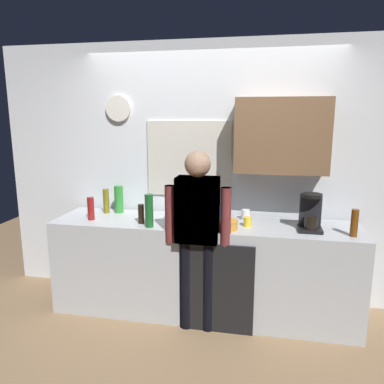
# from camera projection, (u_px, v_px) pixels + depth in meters

# --- Properties ---
(ground_plane) EXTENTS (8.00, 8.00, 0.00)m
(ground_plane) POSITION_uv_depth(u_px,v_px,m) (197.00, 327.00, 3.37)
(ground_plane) COLOR #8C6D4C
(kitchen_counter) EXTENTS (2.85, 0.64, 0.90)m
(kitchen_counter) POSITION_uv_depth(u_px,v_px,m) (203.00, 268.00, 3.57)
(kitchen_counter) COLOR #B2B7BC
(kitchen_counter) RESTS_ON ground_plane
(dishwasher_panel) EXTENTS (0.56, 0.02, 0.81)m
(dishwasher_panel) POSITION_uv_depth(u_px,v_px,m) (221.00, 289.00, 3.21)
(dishwasher_panel) COLOR black
(dishwasher_panel) RESTS_ON ground_plane
(back_wall_assembly) EXTENTS (4.45, 0.42, 2.60)m
(back_wall_assembly) POSITION_uv_depth(u_px,v_px,m) (218.00, 168.00, 3.75)
(back_wall_assembly) COLOR silver
(back_wall_assembly) RESTS_ON ground_plane
(coffee_maker) EXTENTS (0.20, 0.20, 0.33)m
(coffee_maker) POSITION_uv_depth(u_px,v_px,m) (310.00, 214.00, 3.22)
(coffee_maker) COLOR black
(coffee_maker) RESTS_ON kitchen_counter
(bottle_red_vinegar) EXTENTS (0.06, 0.06, 0.22)m
(bottle_red_vinegar) POSITION_uv_depth(u_px,v_px,m) (91.00, 209.00, 3.54)
(bottle_red_vinegar) COLOR maroon
(bottle_red_vinegar) RESTS_ON kitchen_counter
(bottle_green_wine) EXTENTS (0.07, 0.07, 0.30)m
(bottle_green_wine) POSITION_uv_depth(u_px,v_px,m) (149.00, 211.00, 3.30)
(bottle_green_wine) COLOR #195923
(bottle_green_wine) RESTS_ON kitchen_counter
(bottle_dark_sauce) EXTENTS (0.06, 0.06, 0.18)m
(bottle_dark_sauce) POSITION_uv_depth(u_px,v_px,m) (141.00, 214.00, 3.43)
(bottle_dark_sauce) COLOR black
(bottle_dark_sauce) RESTS_ON kitchen_counter
(bottle_amber_beer) EXTENTS (0.06, 0.06, 0.23)m
(bottle_amber_beer) POSITION_uv_depth(u_px,v_px,m) (354.00, 223.00, 3.05)
(bottle_amber_beer) COLOR brown
(bottle_amber_beer) RESTS_ON kitchen_counter
(bottle_clear_soda) EXTENTS (0.09, 0.09, 0.28)m
(bottle_clear_soda) POSITION_uv_depth(u_px,v_px,m) (119.00, 199.00, 3.81)
(bottle_clear_soda) COLOR #2D8C33
(bottle_clear_soda) RESTS_ON kitchen_counter
(bottle_olive_oil) EXTENTS (0.06, 0.06, 0.25)m
(bottle_olive_oil) POSITION_uv_depth(u_px,v_px,m) (106.00, 201.00, 3.79)
(bottle_olive_oil) COLOR olive
(bottle_olive_oil) RESTS_ON kitchen_counter
(cup_blue_mug) EXTENTS (0.08, 0.08, 0.10)m
(cup_blue_mug) POSITION_uv_depth(u_px,v_px,m) (217.00, 214.00, 3.58)
(cup_blue_mug) COLOR #3351B2
(cup_blue_mug) RESTS_ON kitchen_counter
(cup_yellow_cup) EXTENTS (0.07, 0.07, 0.08)m
(cup_yellow_cup) POSITION_uv_depth(u_px,v_px,m) (248.00, 222.00, 3.34)
(cup_yellow_cup) COLOR yellow
(cup_yellow_cup) RESTS_ON kitchen_counter
(cup_white_mug) EXTENTS (0.08, 0.08, 0.09)m
(cup_white_mug) POSITION_uv_depth(u_px,v_px,m) (246.00, 215.00, 3.57)
(cup_white_mug) COLOR white
(cup_white_mug) RESTS_ON kitchen_counter
(mixing_bowl) EXTENTS (0.22, 0.22, 0.08)m
(mixing_bowl) POSITION_uv_depth(u_px,v_px,m) (225.00, 225.00, 3.27)
(mixing_bowl) COLOR orange
(mixing_bowl) RESTS_ON kitchen_counter
(dish_soap) EXTENTS (0.06, 0.06, 0.18)m
(dish_soap) POSITION_uv_depth(u_px,v_px,m) (184.00, 213.00, 3.49)
(dish_soap) COLOR blue
(dish_soap) RESTS_ON kitchen_counter
(person_at_sink) EXTENTS (0.57, 0.22, 1.60)m
(person_at_sink) POSITION_uv_depth(u_px,v_px,m) (197.00, 227.00, 3.18)
(person_at_sink) COLOR brown
(person_at_sink) RESTS_ON ground_plane
(person_guest) EXTENTS (0.57, 0.22, 1.60)m
(person_guest) POSITION_uv_depth(u_px,v_px,m) (197.00, 227.00, 3.18)
(person_guest) COLOR black
(person_guest) RESTS_ON ground_plane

